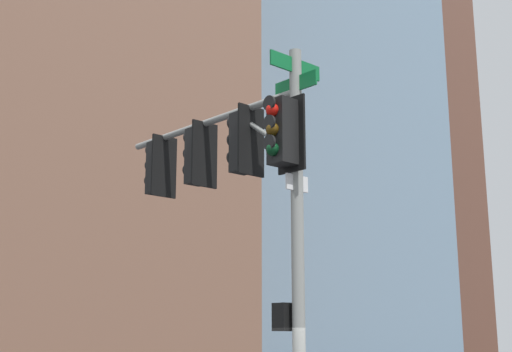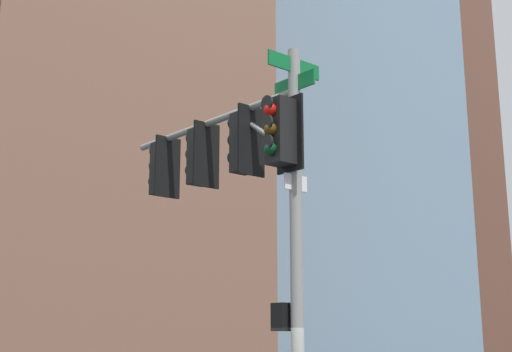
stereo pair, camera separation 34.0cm
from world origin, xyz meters
name	(u,v)px [view 2 (the right image)]	position (x,y,z in m)	size (l,w,h in m)	color
signal_pole_assembly	(236,177)	(1.52, 1.22, 4.91)	(4.05, 2.96, 6.71)	gray
building_brick_nearside	(150,88)	(40.75, 4.47, 20.43)	(27.29, 15.13, 40.87)	#845B47
building_glass_tower	(294,9)	(53.67, -8.68, 33.89)	(27.29, 22.13, 67.78)	#7A99B2
building_brick_farside	(382,78)	(54.53, -17.58, 27.34)	(17.07, 15.59, 54.67)	brown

